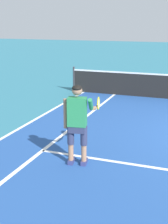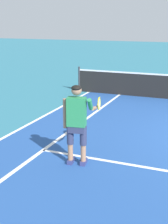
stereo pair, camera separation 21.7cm
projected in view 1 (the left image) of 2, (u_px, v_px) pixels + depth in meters
name	position (u px, v px, depth m)	size (l,w,h in m)	color
line_singles_left	(67.00, 131.00, 8.81)	(0.10, 9.92, 0.01)	white
line_doubles_left	(24.00, 126.00, 9.28)	(0.10, 9.92, 0.01)	white
tennis_player	(78.00, 119.00, 6.57)	(0.59, 1.19, 1.71)	navy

